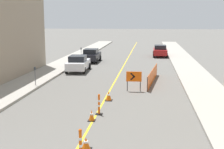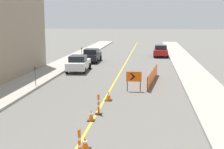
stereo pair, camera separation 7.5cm
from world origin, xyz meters
name	(u,v)px [view 2 (the right image)]	position (x,y,z in m)	size (l,w,h in m)	color
lane_stripe	(126,62)	(0.00, 31.86, 0.00)	(0.12, 63.72, 0.01)	gold
sidewalk_left	(70,61)	(-6.88, 31.86, 0.09)	(2.99, 63.72, 0.17)	#9E998E
sidewalk_right	(185,63)	(6.88, 31.86, 0.09)	(2.99, 63.72, 0.17)	#9E998E
traffic_cone_second	(85,144)	(0.37, 6.63, 0.26)	(0.44, 0.44, 0.52)	black
traffic_cone_third	(91,115)	(-0.06, 10.17, 0.28)	(0.37, 0.37, 0.57)	black
traffic_cone_fourth	(108,96)	(0.28, 14.25, 0.29)	(0.47, 0.47, 0.60)	black
delineator_post_front	(79,146)	(0.33, 5.84, 0.50)	(0.37, 0.37, 1.16)	black
delineator_post_rear	(99,106)	(0.14, 11.29, 0.49)	(0.37, 0.37, 1.15)	black
arrow_barricade_primary	(134,77)	(1.74, 17.00, 1.02)	(1.10, 0.10, 1.44)	#EF560C
safety_mesh_fence	(153,76)	(3.11, 20.34, 0.54)	(0.84, 7.00, 1.08)	#EF560C
parked_car_curb_near	(79,63)	(-4.15, 24.93, 0.80)	(2.00, 4.38, 1.59)	silver
parked_car_curb_mid	(92,55)	(-4.12, 31.69, 0.80)	(1.94, 4.32, 1.59)	black
parked_car_curb_far	(161,51)	(4.25, 38.09, 0.80)	(1.93, 4.31, 1.59)	maroon
parking_meter_near_curb	(35,72)	(-5.73, 17.38, 1.17)	(0.12, 0.11, 1.43)	#4C4C51
parking_meter_far_curb	(82,51)	(-5.73, 33.44, 1.16)	(0.12, 0.11, 1.40)	#4C4C51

